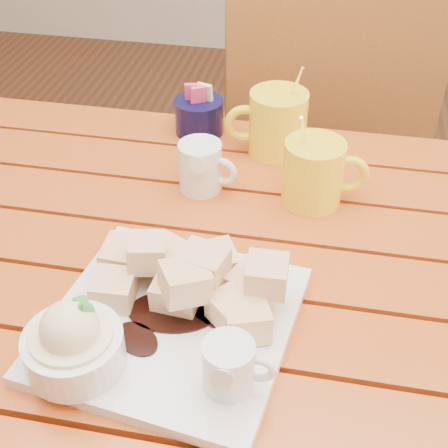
% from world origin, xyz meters
% --- Properties ---
extents(table, '(1.20, 0.79, 0.75)m').
position_xyz_m(table, '(0.00, 0.00, 0.64)').
color(table, '#AD4716').
rests_on(table, ground).
extents(dessert_plate, '(0.32, 0.32, 0.11)m').
position_xyz_m(dessert_plate, '(-0.03, -0.15, 0.78)').
color(dessert_plate, white).
rests_on(dessert_plate, table).
extents(coffee_mug_left, '(0.14, 0.10, 0.16)m').
position_xyz_m(coffee_mug_left, '(0.06, 0.30, 0.81)').
color(coffee_mug_left, yellow).
rests_on(coffee_mug_left, table).
extents(coffee_mug_right, '(0.13, 0.09, 0.15)m').
position_xyz_m(coffee_mug_right, '(0.13, 0.17, 0.80)').
color(coffee_mug_right, yellow).
rests_on(coffee_mug_right, table).
extents(cream_pitcher, '(0.10, 0.08, 0.08)m').
position_xyz_m(cream_pitcher, '(-0.04, 0.17, 0.79)').
color(cream_pitcher, white).
rests_on(cream_pitcher, table).
extents(sugar_caddy, '(0.09, 0.09, 0.10)m').
position_xyz_m(sugar_caddy, '(-0.09, 0.34, 0.78)').
color(sugar_caddy, black).
rests_on(sugar_caddy, table).
extents(chair_far, '(0.56, 0.56, 0.95)m').
position_xyz_m(chair_far, '(0.12, 0.67, 0.53)').
color(chair_far, brown).
rests_on(chair_far, ground).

